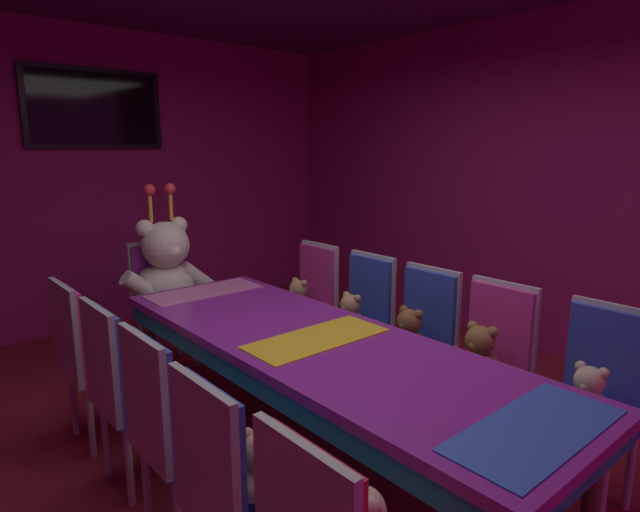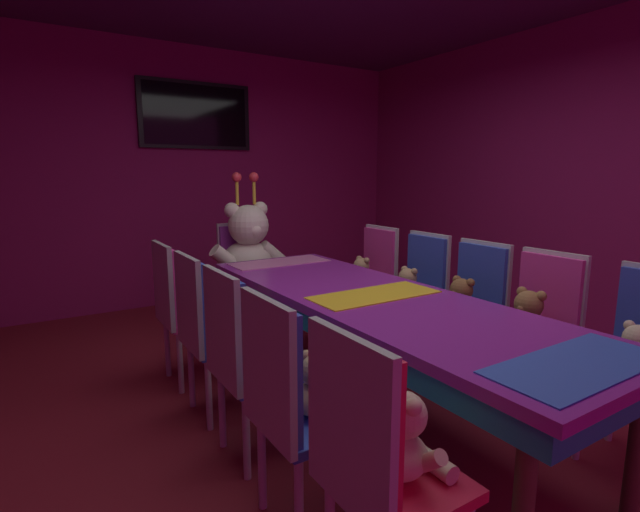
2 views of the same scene
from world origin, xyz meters
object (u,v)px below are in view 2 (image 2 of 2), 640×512
chair_left_4 (176,300)px  chair_left_2 (238,348)px  throne_chair (242,265)px  king_teddy_bear (250,249)px  teddy_left_1 (317,389)px  teddy_right_2 (460,303)px  teddy_left_2 (265,347)px  teddy_right_0 (636,356)px  chair_left_0 (369,452)px  teddy_right_4 (361,275)px  teddy_left_4 (197,297)px  chair_left_3 (203,320)px  teddy_left_0 (404,440)px  chair_left_1 (286,391)px  chair_right_1 (542,317)px  banquet_table (374,309)px  teddy_right_3 (407,288)px  chair_right_4 (374,271)px  wall_tv (196,115)px  chair_right_3 (421,284)px  teddy_right_1 (527,321)px  teddy_left_3 (227,317)px  chair_right_2 (475,299)px

chair_left_4 → chair_left_2: bearing=-89.5°
throne_chair → king_teddy_bear: bearing=-0.0°
teddy_left_1 → teddy_right_2: (1.44, 0.53, 0.02)m
teddy_left_2 → teddy_right_0: teddy_right_0 is taller
chair_left_0 → chair_left_2: same height
teddy_right_4 → teddy_left_4: bearing=0.6°
chair_left_3 → teddy_right_4: chair_left_3 is taller
teddy_left_0 → chair_left_1: size_ratio=0.32×
teddy_left_4 → chair_right_1: size_ratio=0.34×
chair_left_2 → chair_left_3: (-0.00, 0.52, 0.00)m
teddy_left_2 → teddy_right_2: bearing=-0.5°
teddy_left_0 → teddy_right_0: size_ratio=1.09×
teddy_left_1 → banquet_table: bearing=36.7°
teddy_right_3 → chair_right_4: 0.57m
teddy_left_4 → teddy_right_4: (1.42, 0.02, -0.01)m
chair_left_4 → teddy_right_0: size_ratio=3.36×
chair_left_2 → wall_tv: 3.54m
teddy_right_0 → chair_right_3: 1.59m
chair_left_0 → chair_left_4: same height
chair_left_4 → teddy_right_1: size_ratio=2.86×
chair_right_4 → teddy_left_1: bearing=45.5°
teddy_left_0 → chair_left_2: size_ratio=0.32×
banquet_table → teddy_right_4: 1.28m
teddy_left_0 → chair_right_1: bearing=18.8°
chair_right_1 → chair_right_4: (-0.02, 1.57, 0.00)m
teddy_right_2 → teddy_right_4: teddy_right_2 is taller
chair_left_2 → teddy_right_2: size_ratio=3.05×
chair_left_3 → teddy_left_3: chair_left_3 is taller
teddy_right_2 → throne_chair: throne_chair is taller
teddy_left_3 → teddy_right_4: size_ratio=1.14×
teddy_right_2 → chair_right_1: bearing=108.1°
chair_left_1 → chair_left_2: (0.02, 0.54, 0.00)m
chair_left_2 → chair_right_2: (1.71, -0.01, 0.00)m
teddy_right_4 → wall_tv: (-0.71, 2.04, 1.47)m
chair_left_0 → chair_left_3: (-0.00, 1.55, 0.00)m
banquet_table → chair_right_1: bearing=-29.9°
chair_left_1 → wall_tv: 4.03m
teddy_left_2 → teddy_right_2: (1.42, -0.01, 0.02)m
teddy_left_2 → chair_right_4: size_ratio=0.29×
chair_right_3 → wall_tv: size_ratio=0.81×
teddy_left_4 → teddy_right_0: 2.57m
teddy_left_0 → chair_left_1: bearing=109.0°
chair_left_0 → teddy_left_4: 2.09m
teddy_left_1 → teddy_left_2: teddy_left_2 is taller
teddy_left_4 → chair_right_4: chair_right_4 is taller
chair_left_0 → teddy_left_2: (0.14, 1.03, -0.02)m
wall_tv → teddy_left_2: bearing=-102.8°
chair_right_3 → teddy_right_3: size_ratio=3.31×
chair_right_2 → teddy_right_2: (-0.15, 0.00, -0.01)m
chair_right_2 → wall_tv: size_ratio=0.81×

